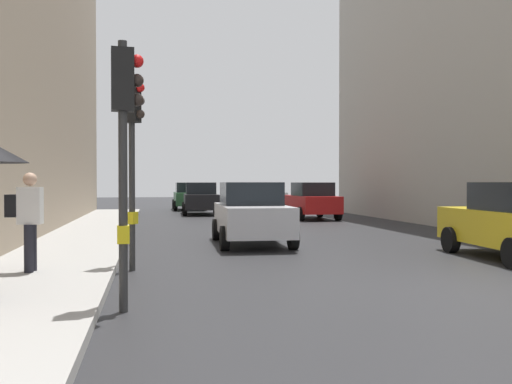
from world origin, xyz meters
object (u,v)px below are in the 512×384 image
Objects in this scene: car_dark_suv at (201,198)px; car_red_sedan at (311,201)px; car_white_compact at (267,196)px; car_silver_hatchback at (251,213)px; traffic_light_near_right at (133,136)px; traffic_light_near_left at (125,125)px; pedestrian_with_black_backpack at (28,216)px; car_green_estate at (189,196)px.

car_red_sedan is (4.92, -4.78, 0.00)m from car_dark_suv.
car_white_compact is 21.43m from car_silver_hatchback.
traffic_light_near_right is 0.91× the size of car_dark_suv.
traffic_light_near_right is 0.91× the size of car_white_compact.
traffic_light_near_left is at bearing -97.54° from car_dark_suv.
traffic_light_near_left is 23.27m from car_dark_suv.
pedestrian_with_black_backpack is (-9.78, -15.44, 0.29)m from car_red_sedan.
car_green_estate is (-5.23, -0.37, 0.00)m from car_white_compact.
car_silver_hatchback is (3.16, 4.27, -1.80)m from traffic_light_near_right.
car_silver_hatchback is at bearing -103.00° from car_white_compact.
car_white_compact is at bearing 77.00° from car_silver_hatchback.
traffic_light_near_right reaches higher than car_white_compact.
traffic_light_near_left is 0.87× the size of car_green_estate.
car_dark_suv and car_red_sedan have the same top height.
car_silver_hatchback is (-4.81, -10.39, 0.00)m from car_red_sedan.
traffic_light_near_right is (-0.00, 3.58, 0.15)m from traffic_light_near_left.
traffic_light_near_right reaches higher than pedestrian_with_black_backpack.
traffic_light_near_right is at bearing -126.49° from car_silver_hatchback.
car_white_compact is 10.50m from car_red_sedan.
traffic_light_near_right is 26.45m from car_white_compact.
car_dark_suv is (3.05, 19.43, -1.80)m from traffic_light_near_right.
car_red_sedan is at bearing -90.05° from car_white_compact.
car_red_sedan is 0.99× the size of car_silver_hatchback.
car_red_sedan is (7.97, 18.23, -1.64)m from traffic_light_near_left.
traffic_light_near_right is at bearing -118.54° from car_red_sedan.
traffic_light_near_right is at bearing -107.60° from car_white_compact.
car_red_sedan is 2.39× the size of pedestrian_with_black_backpack.
traffic_light_near_right is 24.99m from car_green_estate.
traffic_light_near_right is at bearing 90.06° from traffic_light_near_left.
car_green_estate is (2.74, 28.35, -1.64)m from traffic_light_near_left.
car_dark_suv is 1.00× the size of car_silver_hatchback.
pedestrian_with_black_backpack is (-9.79, -25.93, 0.29)m from car_white_compact.
car_silver_hatchback is at bearing -88.85° from car_green_estate.
car_dark_suv is at bearing 81.08° from traffic_light_near_right.
traffic_light_near_left is at bearing -111.90° from car_silver_hatchback.
pedestrian_with_black_backpack reaches higher than car_red_sedan.
car_white_compact is (7.97, 28.73, -1.64)m from traffic_light_near_left.
traffic_light_near_left reaches higher than pedestrian_with_black_backpack.
traffic_light_near_right reaches higher than car_green_estate.
pedestrian_with_black_backpack is at bearing -122.36° from car_red_sedan.
car_white_compact is at bearing 4.10° from car_green_estate.
pedestrian_with_black_backpack is (-1.82, 2.79, -1.36)m from traffic_light_near_left.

